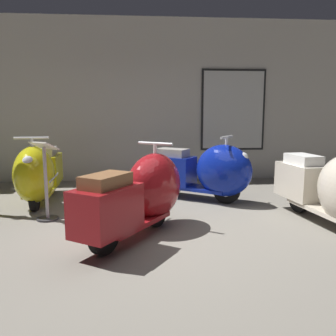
{
  "coord_description": "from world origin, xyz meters",
  "views": [
    {
      "loc": [
        -0.28,
        -3.85,
        1.41
      ],
      "look_at": [
        0.12,
        1.15,
        0.61
      ],
      "focal_mm": 38.36,
      "sensor_mm": 36.0,
      "label": 1
    }
  ],
  "objects": [
    {
      "name": "ground_plane",
      "position": [
        0.0,
        0.0,
        0.0
      ],
      "size": [
        60.0,
        60.0,
        0.0
      ],
      "primitive_type": "plane",
      "color": "slate"
    },
    {
      "name": "showroom_back_wall",
      "position": [
        -0.14,
        3.5,
        1.6
      ],
      "size": [
        18.0,
        0.63,
        3.21
      ],
      "color": "#ADA89E",
      "rests_on": "ground"
    },
    {
      "name": "scooter_0",
      "position": [
        -1.79,
        1.58,
        0.48
      ],
      "size": [
        0.61,
        1.75,
        1.05
      ],
      "rotation": [
        0.0,
        0.0,
        -1.51
      ],
      "color": "black",
      "rests_on": "ground"
    },
    {
      "name": "scooter_1",
      "position": [
        -0.26,
        0.13,
        0.48
      ],
      "size": [
        1.35,
        1.69,
        1.04
      ],
      "rotation": [
        0.0,
        0.0,
        0.98
      ],
      "color": "black",
      "rests_on": "ground"
    },
    {
      "name": "scooter_2",
      "position": [
        0.77,
        1.6,
        0.47
      ],
      "size": [
        1.67,
        1.35,
        1.04
      ],
      "rotation": [
        0.0,
        0.0,
        -0.6
      ],
      "color": "black",
      "rests_on": "ground"
    },
    {
      "name": "scooter_3",
      "position": [
        2.04,
        0.2,
        0.49
      ],
      "size": [
        0.74,
        1.8,
        1.07
      ],
      "rotation": [
        0.0,
        0.0,
        -1.43
      ],
      "color": "black",
      "rests_on": "ground"
    },
    {
      "name": "info_stanchion",
      "position": [
        -1.49,
        0.79,
        0.43
      ],
      "size": [
        0.39,
        0.36,
        1.03
      ],
      "color": "#333338",
      "rests_on": "ground"
    }
  ]
}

